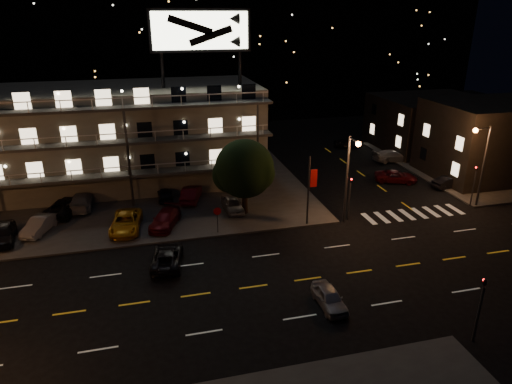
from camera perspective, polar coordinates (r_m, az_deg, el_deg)
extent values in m
plane|color=black|center=(32.69, 3.14, -11.27)|extent=(140.00, 140.00, 0.00)
cube|color=#3D3C3A|center=(49.72, -19.65, -0.52)|extent=(44.00, 24.00, 0.15)
cube|color=#3D3C3A|center=(62.59, 24.52, 3.22)|extent=(16.00, 24.00, 0.15)
cube|color=gray|center=(51.76, -15.59, 6.56)|extent=(28.00, 12.00, 10.00)
cube|color=gray|center=(50.73, -16.19, 12.29)|extent=(28.00, 12.00, 0.50)
cube|color=#3D3C3A|center=(45.67, -15.42, 2.18)|extent=(28.00, 1.80, 0.25)
cube|color=#3D3C3A|center=(44.75, -15.82, 6.04)|extent=(28.00, 1.80, 0.25)
cube|color=#3D3C3A|center=(44.05, -16.24, 10.05)|extent=(28.00, 1.80, 0.25)
cylinder|color=black|center=(48.52, -11.62, 14.69)|extent=(0.36, 0.36, 3.50)
cylinder|color=black|center=(49.57, -2.03, 15.23)|extent=(0.36, 0.36, 3.50)
cube|color=black|center=(48.61, -6.98, 19.41)|extent=(10.20, 0.50, 4.20)
cube|color=white|center=(48.31, -6.93, 19.39)|extent=(9.60, 0.06, 3.60)
cube|color=black|center=(58.60, 27.50, 5.84)|extent=(14.00, 10.00, 8.50)
cube|color=black|center=(67.90, 20.90, 8.08)|extent=(14.00, 12.00, 7.00)
cube|color=black|center=(96.69, -9.63, 17.90)|extent=(120.00, 20.00, 24.00)
cylinder|color=#2D2D30|center=(40.76, 11.27, 1.48)|extent=(0.20, 0.20, 8.00)
cylinder|color=#2D2D30|center=(38.95, 12.17, 6.34)|extent=(0.12, 1.80, 0.12)
sphere|color=orange|center=(38.29, 12.67, 5.89)|extent=(0.44, 0.44, 0.44)
cylinder|color=#2D2D30|center=(48.28, 26.52, 2.75)|extent=(0.20, 0.20, 8.00)
cylinder|color=#2D2D30|center=(46.83, 26.54, 7.09)|extent=(1.80, 0.12, 0.12)
sphere|color=orange|center=(46.34, 25.75, 6.96)|extent=(0.44, 0.44, 0.44)
cylinder|color=#2D2D30|center=(41.92, 11.56, -1.20)|extent=(0.14, 0.14, 3.60)
imported|color=black|center=(41.11, 11.79, 1.76)|extent=(0.20, 0.16, 1.00)
sphere|color=#FF0C0C|center=(41.04, 11.85, 1.58)|extent=(0.14, 0.14, 0.14)
cylinder|color=#2D2D30|center=(29.47, 26.02, -13.61)|extent=(0.14, 0.14, 3.60)
imported|color=black|center=(28.29, 26.78, -9.76)|extent=(0.20, 0.16, 1.00)
sphere|color=#FF0C0C|center=(28.41, 26.60, -9.82)|extent=(0.14, 0.14, 0.14)
cylinder|color=#2D2D30|center=(48.78, 25.50, 0.35)|extent=(0.14, 0.14, 3.60)
imported|color=black|center=(48.08, 25.94, 2.90)|extent=(0.16, 0.20, 1.00)
sphere|color=#FF0C0C|center=(48.03, 25.81, 2.78)|extent=(0.14, 0.14, 0.14)
cylinder|color=#2D2D30|center=(39.81, 6.55, 0.04)|extent=(0.16, 0.16, 6.40)
cube|color=#BA0D11|center=(39.54, 7.24, 1.72)|extent=(0.60, 0.04, 1.60)
cylinder|color=#2D2D30|center=(38.90, -4.82, -3.79)|extent=(0.08, 0.08, 2.20)
cylinder|color=#BA0D11|center=(38.42, -4.86, -2.41)|extent=(0.91, 0.04, 0.91)
cylinder|color=black|center=(42.42, -1.40, -1.06)|extent=(0.52, 0.52, 2.49)
sphere|color=black|center=(41.32, -1.44, 2.93)|extent=(5.40, 5.40, 5.40)
sphere|color=black|center=(41.67, -3.23, 2.16)|extent=(3.32, 3.32, 3.32)
sphere|color=black|center=(41.33, 0.23, 2.33)|extent=(3.11, 3.11, 3.11)
imported|color=black|center=(42.62, -29.11, -4.59)|extent=(2.15, 4.51, 1.49)
imported|color=#94959A|center=(43.10, -25.45, -3.74)|extent=(2.80, 4.31, 1.34)
imported|color=orange|center=(40.90, -15.95, -3.65)|extent=(2.98, 5.39, 1.43)
imported|color=#550C12|center=(40.84, -11.26, -3.32)|extent=(3.48, 4.94, 1.33)
imported|color=#94959A|center=(43.12, -2.97, -1.52)|extent=(1.84, 4.01, 1.33)
imported|color=black|center=(46.07, -22.64, -1.63)|extent=(4.12, 5.65, 1.43)
imported|color=#94959A|center=(46.83, -20.88, -0.97)|extent=(2.43, 5.23, 1.48)
imported|color=black|center=(46.49, -11.31, -0.24)|extent=(1.46, 3.62, 1.23)
imported|color=#550C12|center=(45.82, -8.11, -0.21)|extent=(2.75, 4.68, 1.46)
imported|color=black|center=(53.39, 23.02, 1.13)|extent=(3.98, 1.82, 1.27)
imported|color=#550C12|center=(53.19, 17.08, 1.86)|extent=(5.06, 3.73, 1.28)
imported|color=#94959A|center=(60.58, 16.68, 4.35)|extent=(4.95, 2.09, 1.43)
imported|color=black|center=(65.35, 11.35, 6.01)|extent=(4.04, 2.39, 1.29)
imported|color=#94959A|center=(30.46, 9.14, -12.90)|extent=(1.48, 3.59, 1.22)
imported|color=black|center=(35.12, -11.04, -7.94)|extent=(2.87, 4.94, 1.29)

